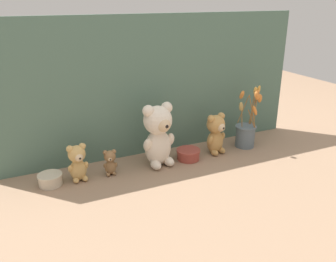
# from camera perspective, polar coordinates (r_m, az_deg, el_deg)

# --- Properties ---
(ground_plane) EXTENTS (4.00, 4.00, 0.00)m
(ground_plane) POSITION_cam_1_polar(r_m,az_deg,el_deg) (1.65, 0.29, -5.24)
(ground_plane) COLOR #8E7056
(backdrop_wall) EXTENTS (1.52, 0.02, 0.65)m
(backdrop_wall) POSITION_cam_1_polar(r_m,az_deg,el_deg) (1.68, -2.12, 7.16)
(backdrop_wall) COLOR #4C6B5B
(backdrop_wall) RESTS_ON ground
(teddy_bear_large) EXTENTS (0.16, 0.15, 0.29)m
(teddy_bear_large) POSITION_cam_1_polar(r_m,az_deg,el_deg) (1.58, -1.56, -0.45)
(teddy_bear_large) COLOR beige
(teddy_bear_large) RESTS_ON ground
(teddy_bear_medium) EXTENTS (0.11, 0.10, 0.20)m
(teddy_bear_medium) POSITION_cam_1_polar(r_m,az_deg,el_deg) (1.73, 7.68, -0.30)
(teddy_bear_medium) COLOR tan
(teddy_bear_medium) RESTS_ON ground
(teddy_bear_small) EXTENTS (0.09, 0.08, 0.16)m
(teddy_bear_small) POSITION_cam_1_polar(r_m,az_deg,el_deg) (1.52, -14.30, -4.83)
(teddy_bear_small) COLOR tan
(teddy_bear_small) RESTS_ON ground
(teddy_bear_tiny) EXTENTS (0.06, 0.06, 0.11)m
(teddy_bear_tiny) POSITION_cam_1_polar(r_m,az_deg,el_deg) (1.55, -9.26, -4.88)
(teddy_bear_tiny) COLOR olive
(teddy_bear_tiny) RESTS_ON ground
(flower_vase) EXTENTS (0.13, 0.16, 0.32)m
(flower_vase) POSITION_cam_1_polar(r_m,az_deg,el_deg) (1.85, 12.42, 0.05)
(flower_vase) COLOR slate
(flower_vase) RESTS_ON ground
(decorative_tin_tall) EXTENTS (0.11, 0.11, 0.05)m
(decorative_tin_tall) POSITION_cam_1_polar(r_m,az_deg,el_deg) (1.69, 3.28, -3.75)
(decorative_tin_tall) COLOR #993D33
(decorative_tin_tall) RESTS_ON ground
(decorative_tin_short) EXTENTS (0.10, 0.10, 0.05)m
(decorative_tin_short) POSITION_cam_1_polar(r_m,az_deg,el_deg) (1.54, -18.36, -7.40)
(decorative_tin_short) COLOR beige
(decorative_tin_short) RESTS_ON ground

